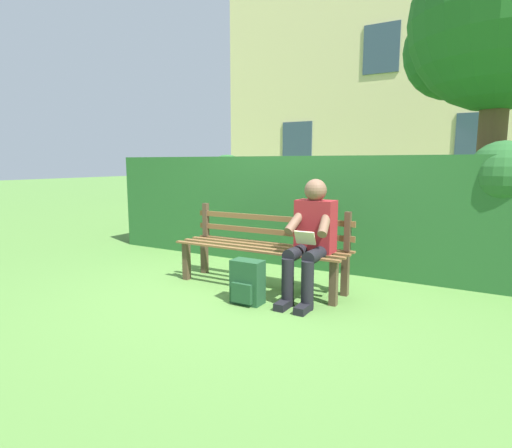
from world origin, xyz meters
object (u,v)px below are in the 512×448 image
Objects in this scene: person_seated at (311,236)px; tree at (492,28)px; park_bench at (263,247)px; backpack at (247,282)px.

person_seated is 0.27× the size of tree.
park_bench is 0.44× the size of tree.
tree is (-1.95, -2.75, 2.68)m from park_bench.
person_seated reaches higher than backpack.
park_bench is 0.65m from backpack.
park_bench is 0.67m from person_seated.
backpack is at bearing 61.72° from tree.
tree is at bearing -125.29° from park_bench.
park_bench is at bearing -14.95° from person_seated.
backpack is at bearing 104.32° from park_bench.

